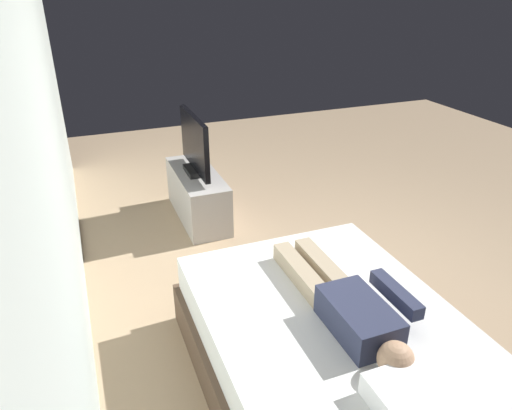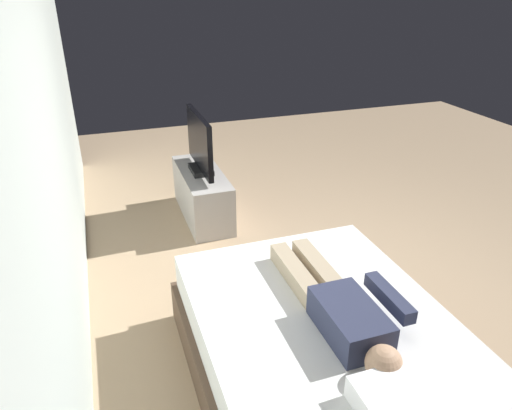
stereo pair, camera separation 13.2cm
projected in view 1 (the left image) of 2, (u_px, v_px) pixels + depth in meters
name	position (u px, v px, depth m)	size (l,w,h in m)	color
ground_plane	(334.00, 292.00, 3.79)	(10.00, 10.00, 0.00)	tan
back_wall	(46.00, 136.00, 2.89)	(6.40, 0.10, 2.80)	silver
bed	(335.00, 359.00, 2.77)	(2.05, 1.47, 0.54)	brown
person	(348.00, 304.00, 2.65)	(1.26, 0.46, 0.18)	#2D334C
remote	(390.00, 285.00, 2.95)	(0.15, 0.04, 0.02)	black
tv_stand	(198.00, 195.00, 4.85)	(1.10, 0.40, 0.50)	#B7B2AD
tv	(195.00, 146.00, 4.61)	(0.88, 0.20, 0.59)	black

